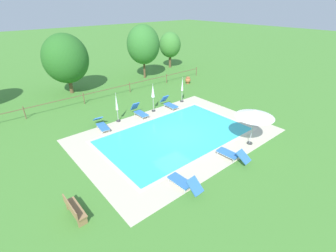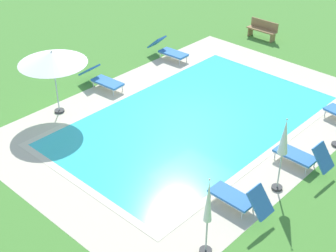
{
  "view_description": "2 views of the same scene",
  "coord_description": "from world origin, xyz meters",
  "px_view_note": "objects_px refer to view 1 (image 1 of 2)",
  "views": [
    {
      "loc": [
        -9.93,
        -10.94,
        8.38
      ],
      "look_at": [
        -0.26,
        0.5,
        0.6
      ],
      "focal_mm": 26.01,
      "sensor_mm": 36.0,
      "label": 1
    },
    {
      "loc": [
        11.66,
        9.59,
        9.19
      ],
      "look_at": [
        1.91,
        0.5,
        0.82
      ],
      "focal_mm": 52.81,
      "sensor_mm": 36.0,
      "label": 2
    }
  ],
  "objects_px": {
    "sun_lounger_south_near_corner": "(169,104)",
    "patio_umbrella_closed_row_west": "(182,87)",
    "sun_lounger_north_far": "(139,111)",
    "patio_umbrella_closed_row_centre": "(117,105)",
    "patio_umbrella_open_foreground": "(255,114)",
    "sun_lounger_north_mid": "(184,182)",
    "patio_umbrella_closed_row_mid_west": "(153,93)",
    "sun_lounger_north_near_steps": "(101,124)",
    "tree_centre": "(143,45)",
    "terracotta_urn_near_fence": "(188,80)",
    "sun_lounger_north_end": "(232,154)",
    "tree_far_west": "(170,45)",
    "tree_west_mid": "(66,59)",
    "wooden_bench_lawn_side": "(74,209)"
  },
  "relations": [
    {
      "from": "sun_lounger_north_near_steps",
      "to": "sun_lounger_north_end",
      "type": "relative_size",
      "value": 1.02
    },
    {
      "from": "tree_centre",
      "to": "terracotta_urn_near_fence",
      "type": "bearing_deg",
      "value": -64.88
    },
    {
      "from": "sun_lounger_north_mid",
      "to": "sun_lounger_north_far",
      "type": "distance_m",
      "value": 9.1
    },
    {
      "from": "patio_umbrella_closed_row_west",
      "to": "terracotta_urn_near_fence",
      "type": "bearing_deg",
      "value": 40.02
    },
    {
      "from": "patio_umbrella_closed_row_mid_west",
      "to": "wooden_bench_lawn_side",
      "type": "height_order",
      "value": "patio_umbrella_closed_row_mid_west"
    },
    {
      "from": "patio_umbrella_open_foreground",
      "to": "sun_lounger_north_end",
      "type": "bearing_deg",
      "value": -171.98
    },
    {
      "from": "patio_umbrella_closed_row_centre",
      "to": "wooden_bench_lawn_side",
      "type": "relative_size",
      "value": 1.54
    },
    {
      "from": "sun_lounger_south_near_corner",
      "to": "wooden_bench_lawn_side",
      "type": "height_order",
      "value": "sun_lounger_south_near_corner"
    },
    {
      "from": "terracotta_urn_near_fence",
      "to": "sun_lounger_north_end",
      "type": "bearing_deg",
      "value": -124.25
    },
    {
      "from": "sun_lounger_north_far",
      "to": "tree_far_west",
      "type": "distance_m",
      "value": 16.5
    },
    {
      "from": "sun_lounger_north_mid",
      "to": "tree_centre",
      "type": "distance_m",
      "value": 20.16
    },
    {
      "from": "sun_lounger_north_far",
      "to": "sun_lounger_south_near_corner",
      "type": "distance_m",
      "value": 2.94
    },
    {
      "from": "patio_umbrella_closed_row_west",
      "to": "tree_centre",
      "type": "xyz_separation_m",
      "value": [
        1.92,
        8.63,
        2.44
      ]
    },
    {
      "from": "sun_lounger_north_mid",
      "to": "sun_lounger_north_end",
      "type": "height_order",
      "value": "sun_lounger_north_mid"
    },
    {
      "from": "sun_lounger_south_near_corner",
      "to": "patio_umbrella_closed_row_west",
      "type": "height_order",
      "value": "patio_umbrella_closed_row_west"
    },
    {
      "from": "patio_umbrella_open_foreground",
      "to": "patio_umbrella_closed_row_mid_west",
      "type": "distance_m",
      "value": 8.43
    },
    {
      "from": "tree_far_west",
      "to": "wooden_bench_lawn_side",
      "type": "bearing_deg",
      "value": -139.4
    },
    {
      "from": "terracotta_urn_near_fence",
      "to": "tree_centre",
      "type": "xyz_separation_m",
      "value": [
        -2.36,
        5.04,
        3.45
      ]
    },
    {
      "from": "sun_lounger_north_far",
      "to": "sun_lounger_north_end",
      "type": "relative_size",
      "value": 0.89
    },
    {
      "from": "tree_centre",
      "to": "sun_lounger_north_near_steps",
      "type": "bearing_deg",
      "value": -138.9
    },
    {
      "from": "tree_far_west",
      "to": "sun_lounger_north_far",
      "type": "bearing_deg",
      "value": -139.32
    },
    {
      "from": "sun_lounger_north_far",
      "to": "patio_umbrella_closed_row_centre",
      "type": "relative_size",
      "value": 0.79
    },
    {
      "from": "sun_lounger_south_near_corner",
      "to": "wooden_bench_lawn_side",
      "type": "relative_size",
      "value": 1.23
    },
    {
      "from": "patio_umbrella_open_foreground",
      "to": "sun_lounger_south_near_corner",
      "type": "bearing_deg",
      "value": 91.14
    },
    {
      "from": "sun_lounger_south_near_corner",
      "to": "tree_far_west",
      "type": "height_order",
      "value": "tree_far_west"
    },
    {
      "from": "sun_lounger_south_near_corner",
      "to": "patio_umbrella_open_foreground",
      "type": "distance_m",
      "value": 8.17
    },
    {
      "from": "sun_lounger_north_mid",
      "to": "terracotta_urn_near_fence",
      "type": "distance_m",
      "value": 17.26
    },
    {
      "from": "tree_west_mid",
      "to": "patio_umbrella_closed_row_centre",
      "type": "bearing_deg",
      "value": -88.22
    },
    {
      "from": "sun_lounger_north_far",
      "to": "wooden_bench_lawn_side",
      "type": "xyz_separation_m",
      "value": [
        -7.98,
        -6.81,
        0.07
      ]
    },
    {
      "from": "sun_lounger_south_near_corner",
      "to": "patio_umbrella_closed_row_west",
      "type": "relative_size",
      "value": 0.8
    },
    {
      "from": "sun_lounger_north_end",
      "to": "tree_west_mid",
      "type": "distance_m",
      "value": 18.1
    },
    {
      "from": "patio_umbrella_closed_row_mid_west",
      "to": "terracotta_urn_near_fence",
      "type": "xyz_separation_m",
      "value": [
        7.61,
        3.64,
        -1.25
      ]
    },
    {
      "from": "wooden_bench_lawn_side",
      "to": "tree_west_mid",
      "type": "xyz_separation_m",
      "value": [
        5.89,
        15.87,
        2.94
      ]
    },
    {
      "from": "patio_umbrella_closed_row_mid_west",
      "to": "tree_west_mid",
      "type": "bearing_deg",
      "value": 111.35
    },
    {
      "from": "sun_lounger_north_end",
      "to": "patio_umbrella_closed_row_west",
      "type": "distance_m",
      "value": 9.6
    },
    {
      "from": "terracotta_urn_near_fence",
      "to": "tree_west_mid",
      "type": "bearing_deg",
      "value": 154.19
    },
    {
      "from": "patio_umbrella_closed_row_centre",
      "to": "terracotta_urn_near_fence",
      "type": "distance_m",
      "value": 11.44
    },
    {
      "from": "sun_lounger_south_near_corner",
      "to": "patio_umbrella_closed_row_centre",
      "type": "height_order",
      "value": "patio_umbrella_closed_row_centre"
    },
    {
      "from": "sun_lounger_south_near_corner",
      "to": "patio_umbrella_closed_row_mid_west",
      "type": "relative_size",
      "value": 0.78
    },
    {
      "from": "sun_lounger_north_near_steps",
      "to": "patio_umbrella_closed_row_mid_west",
      "type": "distance_m",
      "value": 4.97
    },
    {
      "from": "sun_lounger_north_far",
      "to": "sun_lounger_north_mid",
      "type": "bearing_deg",
      "value": -110.14
    },
    {
      "from": "sun_lounger_north_near_steps",
      "to": "sun_lounger_north_mid",
      "type": "distance_m",
      "value": 8.49
    },
    {
      "from": "sun_lounger_north_near_steps",
      "to": "patio_umbrella_closed_row_centre",
      "type": "xyz_separation_m",
      "value": [
        1.55,
        0.3,
        1.03
      ]
    },
    {
      "from": "patio_umbrella_closed_row_centre",
      "to": "sun_lounger_south_near_corner",
      "type": "bearing_deg",
      "value": -5.93
    },
    {
      "from": "sun_lounger_south_near_corner",
      "to": "wooden_bench_lawn_side",
      "type": "xyz_separation_m",
      "value": [
        -10.91,
        -6.56,
        0.07
      ]
    },
    {
      "from": "patio_umbrella_closed_row_west",
      "to": "sun_lounger_north_near_steps",
      "type": "bearing_deg",
      "value": -179.02
    },
    {
      "from": "patio_umbrella_closed_row_west",
      "to": "tree_far_west",
      "type": "distance_m",
      "value": 13.08
    },
    {
      "from": "sun_lounger_north_end",
      "to": "patio_umbrella_closed_row_centre",
      "type": "relative_size",
      "value": 0.89
    },
    {
      "from": "terracotta_urn_near_fence",
      "to": "patio_umbrella_closed_row_mid_west",
      "type": "bearing_deg",
      "value": -154.42
    },
    {
      "from": "sun_lounger_south_near_corner",
      "to": "patio_umbrella_closed_row_mid_west",
      "type": "bearing_deg",
      "value": 169.39
    }
  ]
}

